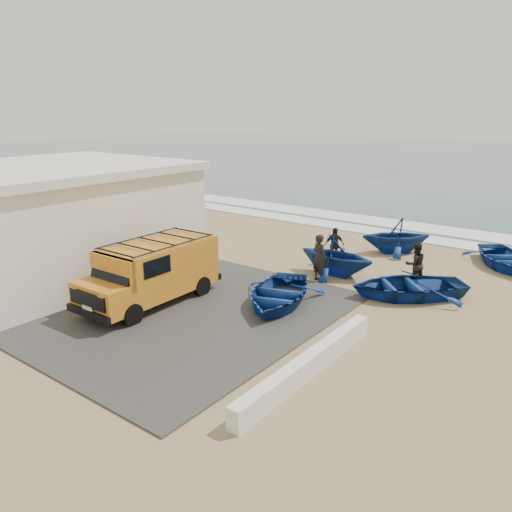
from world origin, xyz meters
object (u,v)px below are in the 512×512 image
Objects in this scene: boat_far_left at (396,235)px; parapet at (309,364)px; boat_far_right at (504,258)px; fisherman_middle at (415,264)px; van at (153,270)px; boat_near_left at (278,294)px; fisherman_back at (334,245)px; boat_mid_left at (336,255)px; boat_near_right at (407,286)px; building at (54,219)px; fisherman_front at (319,258)px.

parapet is at bearing -27.24° from boat_far_left.
fisherman_middle is (-2.19, -4.50, 0.42)m from boat_far_right.
parapet is 6.86m from van.
boat_far_right is (8.64, 11.55, -0.75)m from van.
fisherman_back reaches higher than boat_near_left.
fisherman_middle reaches higher than boat_far_left.
boat_near_left is 10.55m from boat_far_right.
boat_near_right is at bearing -100.10° from boat_mid_left.
fisherman_middle is at bearing 148.84° from boat_near_right.
boat_far_left is at bearing 65.76° from boat_near_left.
boat_near_right reaches higher than boat_far_right.
van reaches higher than boat_near_right.
boat_mid_left reaches higher than fisherman_back.
boat_mid_left is 1.90× the size of fisherman_middle.
building is at bearing -107.25° from boat_near_right.
van is at bearing -1.12° from fisherman_middle.
van is 8.83m from boat_near_right.
building reaches higher than fisherman_front.
boat_far_right is (4.47, 0.68, -0.42)m from boat_far_left.
fisherman_front reaches higher than boat_far_left.
boat_near_left reaches higher than parapet.
boat_near_left is at bearing -131.71° from fisherman_back.
boat_near_right is at bearing 39.49° from van.
van is 1.32× the size of boat_far_right.
boat_far_right is 2.48× the size of fisherman_back.
fisherman_back is at bearing -60.31° from fisherman_middle.
boat_near_left is at bearing 134.46° from parapet.
fisherman_middle reaches higher than parapet.
fisherman_back reaches higher than boat_near_right.
boat_near_left is (9.26, 2.30, -1.76)m from building.
fisherman_back is at bearing 42.87° from building.
fisherman_back is (-3.81, 0.78, -0.05)m from fisherman_middle.
van is 14.45m from boat_far_right.
building is 12.68m from parapet.
boat_far_right is at bearing -110.72° from fisherman_front.
boat_far_left is 5.59m from fisherman_front.
fisherman_middle is (12.21, 7.01, -1.35)m from building.
boat_far_left is (-2.53, 5.16, 0.40)m from boat_near_right.
boat_near_right is at bearing -78.28° from fisherman_back.
fisherman_front is at bearing -125.48° from boat_near_right.
fisherman_back is (-0.72, 2.49, -0.16)m from fisherman_front.
boat_mid_left reaches higher than parapet.
building is 5.11× the size of fisherman_front.
building reaches higher than fisherman_back.
building is 1.57× the size of parapet.
boat_mid_left is 1.73m from fisherman_back.
building reaches higher than boat_near_left.
boat_mid_left is at bearing 113.77° from parapet.
building is 5.75× the size of fisherman_middle.
building is 2.35× the size of boat_near_right.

